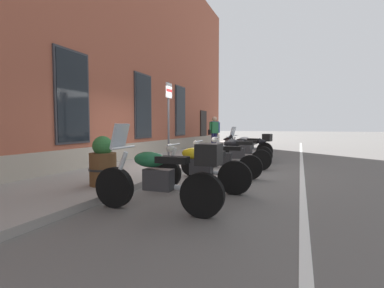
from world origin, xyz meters
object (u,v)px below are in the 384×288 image
at_px(motorcycle_silver_touring, 250,145).
at_px(barrel_planter, 103,163).
at_px(motorcycle_green_touring, 162,176).
at_px(pedestrian_blue_top, 215,130).
at_px(motorcycle_black_naked, 235,153).
at_px(parking_sign, 169,112).
at_px(motorcycle_grey_naked, 220,159).
at_px(motorcycle_yellow_naked, 198,168).
at_px(pedestrian_striped_shirt, 214,131).
at_px(motorcycle_black_sport, 242,147).

xyz_separation_m(motorcycle_silver_touring, barrel_planter, (-7.23, 1.71, 0.03)).
height_order(motorcycle_green_touring, pedestrian_blue_top, pedestrian_blue_top).
height_order(motorcycle_silver_touring, pedestrian_blue_top, pedestrian_blue_top).
distance_m(motorcycle_black_naked, parking_sign, 2.38).
bearing_deg(motorcycle_silver_touring, motorcycle_grey_naked, -179.19).
bearing_deg(pedestrian_blue_top, motorcycle_yellow_naked, -165.44).
relative_size(motorcycle_yellow_naked, pedestrian_blue_top, 1.24).
distance_m(motorcycle_black_naked, pedestrian_blue_top, 6.57).
bearing_deg(motorcycle_green_touring, parking_sign, 24.54).
xyz_separation_m(motorcycle_silver_touring, pedestrian_blue_top, (2.73, 2.34, 0.55)).
distance_m(motorcycle_silver_touring, pedestrian_blue_top, 3.64).
distance_m(motorcycle_yellow_naked, barrel_planter, 1.91).
bearing_deg(motorcycle_green_touring, barrel_planter, 64.75).
relative_size(motorcycle_green_touring, motorcycle_silver_touring, 0.99).
bearing_deg(barrel_planter, parking_sign, 0.04).
bearing_deg(motorcycle_black_naked, pedestrian_striped_shirt, 22.97).
xyz_separation_m(motorcycle_green_touring, motorcycle_black_sport, (6.42, 0.05, -0.01)).
xyz_separation_m(motorcycle_green_touring, motorcycle_yellow_naked, (1.50, -0.03, -0.08)).
height_order(motorcycle_yellow_naked, motorcycle_grey_naked, motorcycle_yellow_naked).
relative_size(motorcycle_grey_naked, pedestrian_striped_shirt, 1.25).
bearing_deg(motorcycle_silver_touring, pedestrian_striped_shirt, 46.90).
height_order(motorcycle_yellow_naked, motorcycle_black_sport, motorcycle_black_sport).
height_order(motorcycle_silver_touring, parking_sign, parking_sign).
distance_m(motorcycle_grey_naked, motorcycle_black_naked, 1.59).
bearing_deg(motorcycle_black_sport, motorcycle_black_naked, -176.37).
relative_size(motorcycle_green_touring, pedestrian_striped_shirt, 1.28).
relative_size(motorcycle_black_naked, motorcycle_black_sport, 1.06).
height_order(motorcycle_black_sport, parking_sign, parking_sign).
xyz_separation_m(motorcycle_yellow_naked, pedestrian_striped_shirt, (8.59, 2.24, 0.59)).
bearing_deg(barrel_planter, motorcycle_grey_naked, -37.66).
bearing_deg(motorcycle_black_naked, motorcycle_yellow_naked, 179.42).
distance_m(motorcycle_green_touring, motorcycle_yellow_naked, 1.50).
height_order(motorcycle_silver_touring, barrel_planter, motorcycle_silver_touring).
xyz_separation_m(motorcycle_black_sport, pedestrian_blue_top, (4.37, 2.34, 0.54)).
bearing_deg(motorcycle_black_sport, pedestrian_blue_top, 28.16).
xyz_separation_m(motorcycle_yellow_naked, pedestrian_blue_top, (9.29, 2.41, 0.61)).
bearing_deg(pedestrian_striped_shirt, motorcycle_black_sport, -149.45).
distance_m(motorcycle_grey_naked, motorcycle_silver_touring, 4.93).
height_order(motorcycle_yellow_naked, motorcycle_black_naked, motorcycle_black_naked).
relative_size(motorcycle_grey_naked, motorcycle_black_naked, 0.97).
relative_size(motorcycle_grey_naked, barrel_planter, 2.12).
xyz_separation_m(pedestrian_striped_shirt, barrel_planter, (-9.26, -0.45, -0.50)).
bearing_deg(motorcycle_grey_naked, parking_sign, 68.03).
bearing_deg(parking_sign, motorcycle_grey_naked, -111.97).
relative_size(motorcycle_black_sport, motorcycle_silver_touring, 0.94).
bearing_deg(motorcycle_black_naked, barrel_planter, 154.97).
relative_size(motorcycle_black_naked, pedestrian_blue_top, 1.27).
height_order(motorcycle_black_naked, pedestrian_blue_top, pedestrian_blue_top).
distance_m(pedestrian_striped_shirt, pedestrian_blue_top, 0.72).
xyz_separation_m(motorcycle_silver_touring, pedestrian_striped_shirt, (2.03, 2.17, 0.53)).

